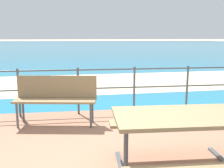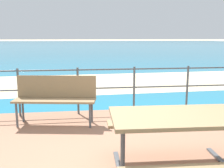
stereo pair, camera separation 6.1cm
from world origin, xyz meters
name	(u,v)px [view 2 (the right image)]	position (x,y,z in m)	size (l,w,h in m)	color
sea_water	(83,46)	(0.00, 40.00, 0.01)	(90.00, 90.00, 0.01)	teal
beach_strip	(95,83)	(0.00, 6.27, 0.01)	(54.00, 4.02, 0.01)	beige
picnic_table	(185,131)	(0.57, -0.33, 0.66)	(1.64, 1.59, 0.79)	#8C704C
park_bench	(56,95)	(-0.99, 1.84, 0.61)	(1.51, 0.63, 0.89)	#8C704C
railing_fence	(106,84)	(0.00, 2.39, 0.67)	(5.94, 0.04, 0.98)	#4C5156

